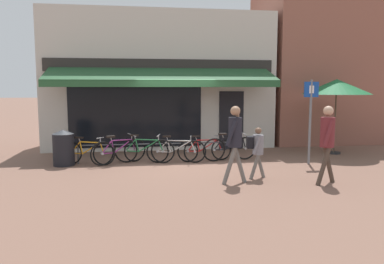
# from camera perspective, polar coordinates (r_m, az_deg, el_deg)

# --- Properties ---
(ground_plane) EXTENTS (160.00, 160.00, 0.00)m
(ground_plane) POSITION_cam_1_polar(r_m,az_deg,el_deg) (10.94, -1.64, -4.99)
(ground_plane) COLOR brown
(shop_front) EXTENTS (8.38, 4.49, 4.97)m
(shop_front) POSITION_cam_1_polar(r_m,az_deg,el_deg) (14.74, -5.00, 7.73)
(shop_front) COLOR beige
(shop_front) RESTS_ON ground_plane
(neighbour_building) EXTENTS (5.48, 4.00, 6.29)m
(neighbour_building) POSITION_cam_1_polar(r_m,az_deg,el_deg) (17.24, 19.60, 9.41)
(neighbour_building) COLOR #8E5647
(neighbour_building) RESTS_ON ground_plane
(bike_rack_rail) EXTENTS (4.89, 0.04, 0.57)m
(bike_rack_rail) POSITION_cam_1_polar(r_m,az_deg,el_deg) (11.32, -4.93, -2.09)
(bike_rack_rail) COLOR #47494F
(bike_rack_rail) RESTS_ON ground_plane
(bicycle_orange) EXTENTS (1.63, 0.61, 0.83)m
(bicycle_orange) POSITION_cam_1_polar(r_m,az_deg,el_deg) (11.27, -15.68, -3.00)
(bicycle_orange) COLOR black
(bicycle_orange) RESTS_ON ground_plane
(bicycle_purple) EXTENTS (1.61, 0.90, 0.87)m
(bicycle_purple) POSITION_cam_1_polar(r_m,az_deg,el_deg) (11.18, -11.09, -2.84)
(bicycle_purple) COLOR black
(bicycle_purple) RESTS_ON ground_plane
(bicycle_green) EXTENTS (1.80, 0.59, 0.86)m
(bicycle_green) POSITION_cam_1_polar(r_m,az_deg,el_deg) (11.20, -7.32, -2.76)
(bicycle_green) COLOR black
(bicycle_green) RESTS_ON ground_plane
(bicycle_silver) EXTENTS (1.78, 0.52, 0.82)m
(bicycle_silver) POSITION_cam_1_polar(r_m,az_deg,el_deg) (11.15, -2.45, -2.85)
(bicycle_silver) COLOR black
(bicycle_silver) RESTS_ON ground_plane
(bicycle_red) EXTENTS (1.74, 0.58, 0.82)m
(bicycle_red) POSITION_cam_1_polar(r_m,az_deg,el_deg) (11.44, 1.92, -2.67)
(bicycle_red) COLOR black
(bicycle_red) RESTS_ON ground_plane
(bicycle_black) EXTENTS (1.76, 0.52, 0.87)m
(bicycle_black) POSITION_cam_1_polar(r_m,az_deg,el_deg) (11.52, 5.79, -2.46)
(bicycle_black) COLOR black
(bicycle_black) RESTS_ON ground_plane
(pedestrian_adult) EXTENTS (0.63, 0.47, 1.83)m
(pedestrian_adult) POSITION_cam_1_polar(r_m,az_deg,el_deg) (8.68, 6.57, -0.48)
(pedestrian_adult) COLOR slate
(pedestrian_adult) RESTS_ON ground_plane
(pedestrian_child) EXTENTS (0.51, 0.40, 1.28)m
(pedestrian_child) POSITION_cam_1_polar(r_m,az_deg,el_deg) (9.30, 9.83, -2.22)
(pedestrian_child) COLOR slate
(pedestrian_child) RESTS_ON ground_plane
(pedestrian_second_adult) EXTENTS (0.60, 0.56, 1.83)m
(pedestrian_second_adult) POSITION_cam_1_polar(r_m,az_deg,el_deg) (9.15, 19.92, -0.55)
(pedestrian_second_adult) COLOR #47382D
(pedestrian_second_adult) RESTS_ON ground_plane
(litter_bin) EXTENTS (0.61, 0.61, 1.03)m
(litter_bin) POSITION_cam_1_polar(r_m,az_deg,el_deg) (11.35, -18.99, -2.26)
(litter_bin) COLOR black
(litter_bin) RESTS_ON ground_plane
(parking_sign) EXTENTS (0.44, 0.07, 2.46)m
(parking_sign) POSITION_cam_1_polar(r_m,az_deg,el_deg) (11.38, 17.60, 2.80)
(parking_sign) COLOR slate
(parking_sign) RESTS_ON ground_plane
(cafe_parasol) EXTENTS (2.25, 2.25, 2.52)m
(cafe_parasol) POSITION_cam_1_polar(r_m,az_deg,el_deg) (13.45, 21.17, 6.41)
(cafe_parasol) COLOR #4C3D2D
(cafe_parasol) RESTS_ON ground_plane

